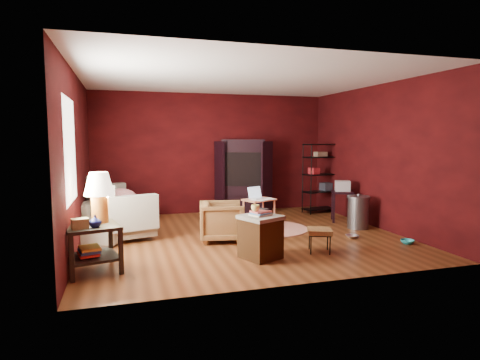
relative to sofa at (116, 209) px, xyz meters
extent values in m
cube|color=brown|center=(2.20, -0.97, -0.44)|extent=(5.50, 5.00, 0.02)
cube|color=white|center=(2.20, -0.97, 2.38)|extent=(5.50, 5.00, 0.02)
cube|color=#40090A|center=(2.20, 1.54, 0.97)|extent=(5.50, 0.02, 2.80)
cube|color=#40090A|center=(2.20, -3.48, 0.97)|extent=(5.50, 0.02, 2.80)
cube|color=#40090A|center=(-0.56, -0.97, 0.97)|extent=(0.02, 5.00, 2.80)
cube|color=#40090A|center=(4.96, -0.97, 0.97)|extent=(0.02, 5.00, 2.80)
cube|color=white|center=(-0.53, -1.97, 1.17)|extent=(0.02, 1.20, 1.40)
imported|color=gray|center=(0.00, 0.00, 0.00)|extent=(1.49, 2.29, 0.87)
imported|color=black|center=(1.76, -1.16, -0.06)|extent=(0.79, 0.83, 0.74)
imported|color=silver|center=(4.01, -1.66, -0.33)|extent=(0.22, 0.07, 0.22)
imported|color=#27B1B9|center=(4.69, -2.27, -0.32)|extent=(0.23, 0.13, 0.22)
imported|color=#0C103F|center=(-0.22, -2.42, 0.27)|extent=(0.20, 0.21, 0.16)
imported|color=#E0D76E|center=(1.97, -2.34, 0.34)|extent=(0.14, 0.13, 0.12)
cube|color=black|center=(-0.27, -2.26, 0.17)|extent=(0.80, 0.80, 0.04)
cube|color=black|center=(-0.27, -2.26, -0.24)|extent=(0.75, 0.75, 0.03)
cube|color=black|center=(-0.49, -2.62, -0.13)|extent=(0.07, 0.07, 0.62)
cube|color=black|center=(0.09, -2.48, -0.13)|extent=(0.07, 0.07, 0.62)
cube|color=black|center=(-0.63, -2.04, -0.13)|extent=(0.07, 0.07, 0.62)
cube|color=black|center=(-0.05, -1.90, -0.13)|extent=(0.07, 0.07, 0.62)
cylinder|color=orange|center=(-0.17, -2.12, 0.38)|extent=(0.27, 0.27, 0.38)
cone|color=#F2E5C6|center=(-0.17, -2.12, 0.72)|extent=(0.48, 0.48, 0.31)
cube|color=#989153|center=(-0.39, -2.46, 0.26)|extent=(0.22, 0.18, 0.13)
cube|color=#DE4637|center=(-0.33, -2.27, -0.19)|extent=(0.31, 0.36, 0.03)
cube|color=#377CDE|center=(-0.32, -2.27, -0.15)|extent=(0.31, 0.36, 0.03)
cube|color=#FAED53|center=(-0.30, -2.27, -0.11)|extent=(0.31, 0.36, 0.03)
cube|color=gray|center=(0.03, -0.01, -0.14)|extent=(1.32, 2.15, 0.42)
cube|color=gray|center=(-0.33, -0.10, 0.15)|extent=(0.69, 1.99, 0.84)
cube|color=gray|center=(0.28, -0.98, 0.09)|extent=(0.86, 0.40, 0.58)
cube|color=gray|center=(-0.23, 0.96, 0.09)|extent=(0.86, 0.40, 0.58)
ellipsoid|color=#AE1820|center=(0.22, -0.55, 0.20)|extent=(0.67, 0.67, 0.30)
ellipsoid|color=#AE1820|center=(0.08, 0.01, 0.22)|extent=(0.75, 0.75, 0.34)
ellipsoid|color=gray|center=(-0.06, 0.52, 0.18)|extent=(0.62, 0.62, 0.27)
cube|color=#3F220E|center=(2.06, -2.32, -0.14)|extent=(0.64, 0.64, 0.58)
cube|color=gray|center=(2.06, -2.32, 0.18)|extent=(0.69, 0.69, 0.05)
cube|color=beige|center=(2.06, -2.32, 0.22)|extent=(0.35, 0.31, 0.02)
cube|color=#4873AA|center=(2.06, -2.32, 0.24)|extent=(0.34, 0.31, 0.02)
cube|color=#C25048|center=(2.06, -2.32, 0.26)|extent=(0.31, 0.27, 0.02)
cube|color=black|center=(2.13, -2.26, 0.29)|extent=(0.16, 0.16, 0.02)
cube|color=black|center=(3.04, -2.29, -0.10)|extent=(0.46, 0.46, 0.07)
cube|color=black|center=(3.04, -2.29, -0.15)|extent=(0.42, 0.42, 0.02)
cylinder|color=black|center=(2.86, -2.37, -0.29)|extent=(0.02, 0.02, 0.30)
cylinder|color=black|center=(3.12, -2.47, -0.29)|extent=(0.02, 0.02, 0.30)
cylinder|color=black|center=(2.96, -2.10, -0.29)|extent=(0.02, 0.02, 0.30)
cylinder|color=black|center=(3.23, -2.21, -0.29)|extent=(0.02, 0.02, 0.30)
cylinder|color=beige|center=(2.87, -0.55, -0.43)|extent=(1.62, 1.62, 0.01)
cube|color=#53161F|center=(2.66, 0.24, -0.42)|extent=(1.44, 1.25, 0.01)
cube|color=#FF9D74|center=(2.80, -0.12, 0.08)|extent=(0.73, 0.63, 0.03)
cylinder|color=#FF9D74|center=(2.62, -0.38, -0.18)|extent=(0.05, 0.05, 0.51)
cylinder|color=#FF9D74|center=(3.12, -0.18, -0.18)|extent=(0.05, 0.05, 0.51)
cylinder|color=#FF9D74|center=(2.49, -0.06, -0.18)|extent=(0.05, 0.05, 0.51)
cylinder|color=#FF9D74|center=(2.98, 0.15, -0.18)|extent=(0.05, 0.05, 0.51)
cube|color=white|center=(2.79, -0.09, 0.10)|extent=(0.39, 0.33, 0.02)
cube|color=silver|center=(2.75, 0.02, 0.22)|extent=(0.33, 0.19, 0.22)
cube|color=white|center=(2.73, -0.26, 0.10)|extent=(0.35, 0.38, 0.00)
cube|color=white|center=(2.97, -0.15, 0.10)|extent=(0.28, 0.35, 0.00)
cube|color=black|center=(2.90, 1.30, 0.43)|extent=(1.13, 0.85, 1.73)
cube|color=black|center=(2.87, 1.21, 0.62)|extent=(0.91, 0.66, 0.78)
cube|color=black|center=(2.30, 1.24, 0.43)|extent=(0.15, 0.41, 1.64)
cube|color=black|center=(3.33, 0.87, 0.43)|extent=(0.36, 0.27, 1.64)
cube|color=#292C2E|center=(2.89, 1.26, 0.52)|extent=(0.69, 0.62, 0.47)
cube|color=black|center=(2.81, 1.04, 0.52)|extent=(0.43, 0.16, 0.37)
cube|color=black|center=(2.89, 1.26, -0.02)|extent=(0.93, 0.71, 0.05)
cylinder|color=black|center=(4.28, 0.52, 0.38)|extent=(0.03, 0.03, 1.63)
cylinder|color=black|center=(5.03, 0.65, 0.38)|extent=(0.03, 0.03, 1.63)
cylinder|color=black|center=(4.22, 0.84, 0.38)|extent=(0.03, 0.03, 1.63)
cylinder|color=black|center=(4.97, 0.97, 0.38)|extent=(0.03, 0.03, 1.63)
cube|color=black|center=(4.63, 0.75, -0.34)|extent=(0.85, 0.48, 0.02)
cube|color=black|center=(4.63, 0.75, 0.07)|extent=(0.85, 0.48, 0.02)
cube|color=black|center=(4.63, 0.75, 0.47)|extent=(0.85, 0.48, 0.02)
cube|color=black|center=(4.63, 0.75, 0.88)|extent=(0.85, 0.48, 0.02)
cube|color=black|center=(4.63, 0.75, 1.18)|extent=(0.85, 0.48, 0.02)
cube|color=maroon|center=(4.45, 0.71, 0.56)|extent=(0.22, 0.26, 0.15)
cube|color=#2F303B|center=(4.81, 0.78, 0.17)|extent=(0.26, 0.26, 0.18)
cube|color=brown|center=(4.63, 0.75, 0.96)|extent=(0.30, 0.23, 0.11)
cube|color=black|center=(4.59, -0.34, 0.20)|extent=(0.58, 0.58, 0.04)
cube|color=black|center=(4.34, -0.43, -0.12)|extent=(0.06, 0.06, 0.63)
cube|color=black|center=(4.68, -0.59, -0.12)|extent=(0.06, 0.06, 0.63)
cube|color=black|center=(4.50, -0.10, -0.12)|extent=(0.06, 0.06, 0.63)
cube|color=black|center=(4.83, -0.25, -0.12)|extent=(0.06, 0.06, 0.63)
cube|color=silver|center=(4.59, -0.34, 0.33)|extent=(0.38, 0.34, 0.22)
cylinder|color=slate|center=(4.55, -1.01, -0.13)|extent=(0.48, 0.48, 0.60)
cylinder|color=slate|center=(4.55, -1.01, 0.19)|extent=(0.53, 0.53, 0.04)
sphere|color=slate|center=(4.55, -1.01, 0.23)|extent=(0.07, 0.07, 0.06)
camera|label=1|loc=(0.13, -7.77, 1.33)|focal=30.00mm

